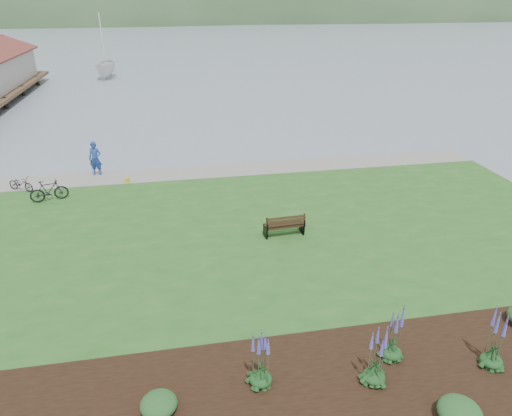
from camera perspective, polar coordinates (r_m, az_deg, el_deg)
The scene contains 17 objects.
ground at distance 20.76m, azimuth -5.92°, elevation -3.29°, with size 600.00×600.00×0.00m, color gray.
lawn at distance 18.92m, azimuth -5.41°, elevation -5.62°, with size 34.00×20.00×0.40m, color #25581F.
shoreline_path at distance 26.86m, azimuth -7.26°, elevation 4.49°, with size 34.00×2.20×0.03m, color gray.
garden_bed at distance 13.35m, azimuth 11.96°, elevation -20.70°, with size 24.00×4.40×0.04m, color black.
far_hillside at distance 189.63m, azimuth -4.32°, elevation 22.38°, with size 580.00×80.00×38.00m, color #31542F, non-canonical shape.
park_bench at distance 19.50m, azimuth 3.60°, elevation -2.11°, with size 1.73×0.78×1.05m.
person at distance 27.39m, azimuth -19.50°, elevation 6.16°, with size 0.84×0.58×2.31m, color #204096.
bicycle_a at distance 26.97m, azimuth -27.34°, elevation 2.72°, with size 1.55×0.54×0.81m, color black.
bicycle_b at distance 24.99m, azimuth -24.47°, elevation 1.99°, with size 1.81×0.52×1.09m, color black.
sailboat at distance 62.82m, azimuth -18.08°, elevation 15.17°, with size 9.27×9.44×24.43m, color silver.
pannier at distance 26.08m, azimuth -15.80°, elevation 3.38°, with size 0.18×0.29×0.31m, color gold.
echium_0 at distance 12.98m, azimuth 14.81°, elevation -17.73°, with size 0.62×0.62×1.96m.
echium_1 at distance 13.84m, azimuth 16.82°, elevation -15.19°, with size 0.62×0.62×1.94m.
echium_2 at distance 14.60m, azimuth 27.81°, elevation -14.81°, with size 0.62×0.62×1.90m.
echium_4 at distance 12.47m, azimuth 0.60°, elevation -18.31°, with size 0.62×0.62×2.04m.
shrub_0 at distance 12.54m, azimuth -12.08°, elevation -22.88°, with size 0.93×0.93×0.47m, color #1E4C21.
shrub_1 at distance 13.08m, azimuth 24.12°, elevation -22.27°, with size 1.07×1.07×0.53m, color #1E4C21.
Camera 1 is at (-1.17, -18.19, 9.93)m, focal length 32.00 mm.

